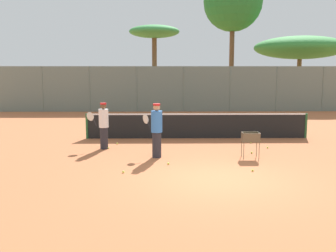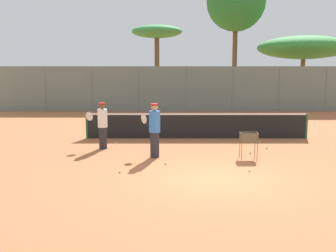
{
  "view_description": "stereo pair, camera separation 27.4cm",
  "coord_description": "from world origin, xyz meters",
  "px_view_note": "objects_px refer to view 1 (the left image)",
  "views": [
    {
      "loc": [
        -1.5,
        -10.23,
        2.97
      ],
      "look_at": [
        -1.28,
        3.15,
        1.0
      ],
      "focal_mm": 42.0,
      "sensor_mm": 36.0,
      "label": 1
    },
    {
      "loc": [
        -1.22,
        -10.23,
        2.97
      ],
      "look_at": [
        -1.28,
        3.15,
        1.0
      ],
      "focal_mm": 42.0,
      "sensor_mm": 36.0,
      "label": 2
    }
  ],
  "objects_px": {
    "player_red_cap": "(157,130)",
    "ball_cart": "(251,139)",
    "player_white_outfit": "(103,125)",
    "tennis_net": "(197,125)"
  },
  "relations": [
    {
      "from": "player_red_cap",
      "to": "ball_cart",
      "type": "distance_m",
      "value": 3.16
    },
    {
      "from": "player_white_outfit",
      "to": "ball_cart",
      "type": "bearing_deg",
      "value": 179.09
    },
    {
      "from": "tennis_net",
      "to": "player_white_outfit",
      "type": "height_order",
      "value": "player_white_outfit"
    },
    {
      "from": "tennis_net",
      "to": "ball_cart",
      "type": "relative_size",
      "value": 11.02
    },
    {
      "from": "player_red_cap",
      "to": "tennis_net",
      "type": "bearing_deg",
      "value": -68.72
    },
    {
      "from": "player_white_outfit",
      "to": "player_red_cap",
      "type": "height_order",
      "value": "player_red_cap"
    },
    {
      "from": "tennis_net",
      "to": "player_red_cap",
      "type": "relative_size",
      "value": 5.22
    },
    {
      "from": "player_red_cap",
      "to": "ball_cart",
      "type": "bearing_deg",
      "value": -135.8
    },
    {
      "from": "tennis_net",
      "to": "player_white_outfit",
      "type": "distance_m",
      "value": 4.26
    },
    {
      "from": "player_red_cap",
      "to": "ball_cart",
      "type": "xyz_separation_m",
      "value": [
        3.15,
        -0.11,
        -0.31
      ]
    }
  ]
}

